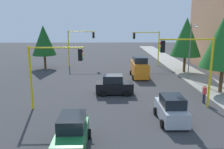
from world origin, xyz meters
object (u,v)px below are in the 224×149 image
Objects in this scene: tree_roadside_mid at (186,37)px; car_green at (72,134)px; traffic_signal_far_left at (148,42)px; traffic_signal_near_left at (191,59)px; traffic_signal_near_right at (53,65)px; delivery_van_orange at (139,68)px; tree_opposite_side at (44,40)px; car_black at (114,85)px; car_silver at (171,109)px; pedestrian_crossing at (204,93)px; street_lamp_curbside at (191,46)px; traffic_signal_far_right at (79,41)px.

tree_roadside_mid is 1.90× the size of car_green.
traffic_signal_near_left reaches higher than traffic_signal_far_left.
delivery_van_orange is at bearing 142.48° from traffic_signal_near_right.
tree_opposite_side is 1.80× the size of car_black.
car_silver is at bearing 30.51° from car_black.
traffic_signal_near_left reaches higher than car_green.
car_black reaches higher than pedestrian_crossing.
street_lamp_curbside reaches higher than car_green.
traffic_signal_near_right is (20.00, 0.08, -0.33)m from traffic_signal_far_right.
car_black is at bearing -25.91° from delivery_van_orange.
car_black is 8.59m from pedestrian_crossing.
tree_roadside_mid reaches higher than delivery_van_orange.
car_black is (16.00, 5.25, -3.22)m from traffic_signal_far_right.
street_lamp_curbside is at bearing 160.21° from traffic_signal_near_left.
traffic_signal_far_left is 10.97m from street_lamp_curbside.
traffic_signal_near_left is 1.24× the size of delivery_van_orange.
traffic_signal_near_right is at bearing 16.58° from tree_opposite_side.
car_green is (26.55, -8.93, -3.13)m from traffic_signal_far_left.
car_black is 7.91m from car_silver.
pedestrian_crossing is (18.96, 13.32, -3.20)m from traffic_signal_far_right.
tree_opposite_side is 25.99m from car_green.
delivery_van_orange is 2.82× the size of pedestrian_crossing.
traffic_signal_near_left is 10.21m from street_lamp_curbside.
traffic_signal_far_right reaches higher than delivery_van_orange.
car_green is 1.06× the size of car_silver.
car_silver is (14.26, 0.40, -0.39)m from delivery_van_orange.
traffic_signal_far_left is 0.73× the size of tree_roadside_mid.
pedestrian_crossing is (12.96, -2.40, -4.23)m from tree_roadside_mid.
traffic_signal_far_right is 1.41× the size of car_green.
pedestrian_crossing is at bearing 47.63° from tree_opposite_side.
delivery_van_orange is (-11.45, -2.59, -2.93)m from traffic_signal_near_left.
tree_opposite_side is at bearing -132.37° from pedestrian_crossing.
delivery_van_orange is 1.17× the size of car_green.
traffic_signal_far_right is 1.21× the size of delivery_van_orange.
tree_roadside_mid reaches higher than traffic_signal_far_right.
delivery_van_orange is at bearing -106.92° from street_lamp_curbside.
car_green is 13.22m from pedestrian_crossing.
tree_roadside_mid is at bearing 147.24° from car_green.
car_silver reaches higher than pedestrian_crossing.
pedestrian_crossing is at bearing 5.72° from traffic_signal_far_left.
delivery_van_orange is 1.28× the size of car_black.
tree_roadside_mid is at bearing 159.01° from car_silver.
traffic_signal_near_right is at bearing -90.00° from traffic_signal_near_left.
tree_opposite_side reaches higher than pedestrian_crossing.
delivery_van_orange is 8.29m from car_black.
pedestrian_crossing is at bearing 35.08° from traffic_signal_far_right.
traffic_signal_far_right is at bearing -133.94° from delivery_van_orange.
tree_opposite_side is at bearing -163.42° from traffic_signal_near_right.
tree_roadside_mid reaches higher than street_lamp_curbside.
tree_roadside_mid is (-14.00, 4.26, 0.93)m from traffic_signal_near_left.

